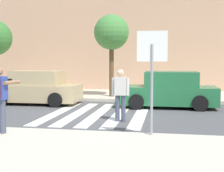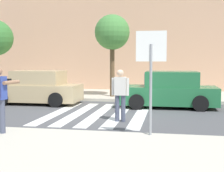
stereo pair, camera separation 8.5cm
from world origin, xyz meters
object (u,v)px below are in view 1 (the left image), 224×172
(stop_sign, at_px, (152,59))
(street_tree_center, at_px, (112,33))
(parked_car_tan, at_px, (36,88))
(parked_car_green, at_px, (169,91))
(pedestrian_crossing, at_px, (120,92))

(stop_sign, bearing_deg, street_tree_center, 106.96)
(parked_car_tan, distance_m, parked_car_green, 6.05)
(parked_car_green, height_order, street_tree_center, street_tree_center)
(parked_car_tan, distance_m, street_tree_center, 4.77)
(street_tree_center, bearing_deg, parked_car_green, -39.48)
(parked_car_green, xyz_separation_m, street_tree_center, (-2.93, 2.42, 2.69))
(pedestrian_crossing, distance_m, street_tree_center, 6.48)
(stop_sign, xyz_separation_m, pedestrian_crossing, (-1.13, 2.26, -1.08))
(pedestrian_crossing, bearing_deg, parked_car_green, 65.11)
(parked_car_tan, xyz_separation_m, parked_car_green, (6.05, 0.00, 0.00))
(pedestrian_crossing, bearing_deg, parked_car_tan, 142.39)
(pedestrian_crossing, relative_size, parked_car_green, 0.42)
(stop_sign, distance_m, street_tree_center, 8.58)
(stop_sign, distance_m, parked_car_tan, 8.08)
(stop_sign, relative_size, parked_car_green, 0.64)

